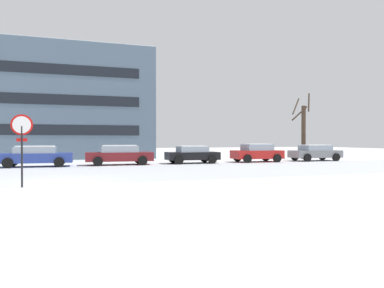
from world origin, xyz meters
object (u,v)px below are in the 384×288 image
(parked_car_black, at_px, (192,154))
(parked_car_red, at_px, (257,153))
(parked_car_blue, at_px, (36,156))
(stop_sign, at_px, (22,136))
(parked_car_maroon, at_px, (119,155))
(parked_car_gray, at_px, (315,152))

(parked_car_black, bearing_deg, parked_car_red, -0.62)
(parked_car_blue, bearing_deg, stop_sign, -87.05)
(stop_sign, bearing_deg, parked_car_black, 47.05)
(parked_car_maroon, bearing_deg, parked_car_red, -0.31)
(parked_car_black, distance_m, parked_car_red, 5.35)
(parked_car_red, height_order, parked_car_gray, parked_car_red)
(stop_sign, distance_m, parked_car_red, 18.94)
(parked_car_black, bearing_deg, stop_sign, -132.95)
(parked_car_red, bearing_deg, parked_car_blue, -179.72)
(stop_sign, xyz_separation_m, parked_car_black, (10.14, 10.90, -1.20))
(parked_car_black, xyz_separation_m, parked_car_gray, (10.70, -0.19, 0.02))
(stop_sign, height_order, parked_car_gray, stop_sign)
(parked_car_blue, xyz_separation_m, parked_car_black, (10.70, 0.14, -0.03))
(parked_car_black, distance_m, parked_car_gray, 10.70)
(parked_car_blue, distance_m, parked_car_black, 10.70)
(parked_car_blue, height_order, parked_car_maroon, parked_car_maroon)
(stop_sign, bearing_deg, parked_car_maroon, 66.25)
(parked_car_red, xyz_separation_m, parked_car_gray, (5.35, -0.13, -0.04))
(parked_car_maroon, bearing_deg, parked_car_gray, -0.68)
(parked_car_black, bearing_deg, parked_car_gray, -1.02)
(stop_sign, height_order, parked_car_red, stop_sign)
(stop_sign, distance_m, parked_car_black, 14.94)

